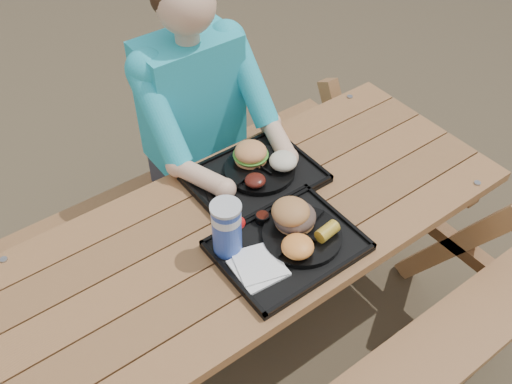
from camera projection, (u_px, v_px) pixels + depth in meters
ground at (256, 337)px, 2.46m from camera, size 60.00×60.00×0.00m
picnic_table at (256, 285)px, 2.20m from camera, size 1.80×1.49×0.75m
tray_near at (288, 247)px, 1.84m from camera, size 0.45×0.35×0.02m
tray_far at (255, 179)px, 2.07m from camera, size 0.45×0.35×0.02m
plate_near at (302, 236)px, 1.84m from camera, size 0.26×0.26×0.02m
plate_far at (260, 170)px, 2.07m from camera, size 0.26×0.26×0.02m
napkin_stack at (258, 267)px, 1.75m from camera, size 0.16×0.16×0.02m
soda_cup at (227, 229)px, 1.75m from camera, size 0.09×0.09×0.19m
condiment_bbq at (262, 218)px, 1.89m from camera, size 0.05×0.05×0.03m
condiment_mustard at (278, 208)px, 1.93m from camera, size 0.04×0.04×0.03m
sandwich at (295, 208)px, 1.82m from camera, size 0.13×0.13×0.14m
mac_cheese at (298, 246)px, 1.77m from camera, size 0.10×0.10×0.05m
corn_cob at (327, 231)px, 1.81m from camera, size 0.08×0.08×0.04m
cutlery_far at (215, 195)px, 1.99m from camera, size 0.04×0.16×0.01m
burger at (251, 149)px, 2.06m from camera, size 0.12×0.12×0.11m
baked_beans at (255, 180)px, 1.99m from camera, size 0.07×0.07×0.03m
potato_salad at (283, 161)px, 2.05m from camera, size 0.10×0.10×0.06m
diner at (198, 146)px, 2.39m from camera, size 0.48×0.84×1.28m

